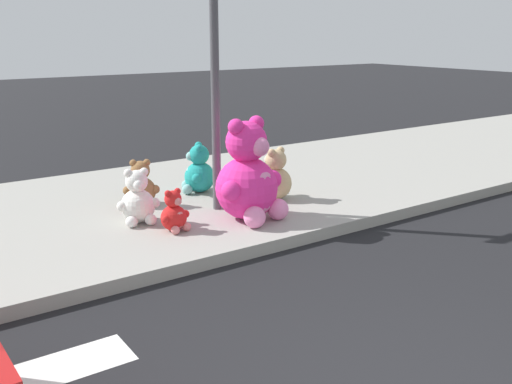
{
  "coord_description": "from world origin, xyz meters",
  "views": [
    {
      "loc": [
        -2.72,
        -1.9,
        2.42
      ],
      "look_at": [
        1.07,
        3.6,
        0.55
      ],
      "focal_mm": 40.63,
      "sensor_mm": 36.0,
      "label": 1
    }
  ],
  "objects_px": {
    "sign_pole": "(215,78)",
    "plush_teal": "(198,173)",
    "plush_white": "(138,201)",
    "plush_pink_large": "(249,179)",
    "plush_yellow": "(243,178)",
    "plush_tan": "(275,178)",
    "plush_red": "(174,214)",
    "plush_brown": "(141,187)"
  },
  "relations": [
    {
      "from": "plush_red",
      "to": "plush_teal",
      "type": "xyz_separation_m",
      "value": [
        1.06,
        1.33,
        0.09
      ]
    },
    {
      "from": "plush_yellow",
      "to": "plush_white",
      "type": "bearing_deg",
      "value": -166.59
    },
    {
      "from": "sign_pole",
      "to": "plush_brown",
      "type": "xyz_separation_m",
      "value": [
        -0.76,
        0.7,
        -1.45
      ]
    },
    {
      "from": "plush_white",
      "to": "plush_red",
      "type": "distance_m",
      "value": 0.57
    },
    {
      "from": "sign_pole",
      "to": "plush_teal",
      "type": "bearing_deg",
      "value": 77.16
    },
    {
      "from": "sign_pole",
      "to": "plush_white",
      "type": "height_order",
      "value": "sign_pole"
    },
    {
      "from": "plush_yellow",
      "to": "plush_tan",
      "type": "height_order",
      "value": "plush_tan"
    },
    {
      "from": "plush_teal",
      "to": "plush_brown",
      "type": "height_order",
      "value": "plush_teal"
    },
    {
      "from": "plush_brown",
      "to": "sign_pole",
      "type": "bearing_deg",
      "value": -42.8
    },
    {
      "from": "plush_yellow",
      "to": "plush_brown",
      "type": "bearing_deg",
      "value": 171.5
    },
    {
      "from": "plush_pink_large",
      "to": "plush_tan",
      "type": "distance_m",
      "value": 0.99
    },
    {
      "from": "plush_red",
      "to": "plush_teal",
      "type": "relative_size",
      "value": 0.7
    },
    {
      "from": "plush_teal",
      "to": "plush_brown",
      "type": "distance_m",
      "value": 0.97
    },
    {
      "from": "plush_tan",
      "to": "plush_white",
      "type": "bearing_deg",
      "value": 177.52
    },
    {
      "from": "plush_pink_large",
      "to": "plush_teal",
      "type": "xyz_separation_m",
      "value": [
        0.09,
        1.45,
        -0.22
      ]
    },
    {
      "from": "sign_pole",
      "to": "plush_yellow",
      "type": "distance_m",
      "value": 1.72
    },
    {
      "from": "sign_pole",
      "to": "plush_red",
      "type": "relative_size",
      "value": 6.37
    },
    {
      "from": "plush_teal",
      "to": "plush_white",
      "type": "bearing_deg",
      "value": -147.46
    },
    {
      "from": "plush_teal",
      "to": "plush_brown",
      "type": "bearing_deg",
      "value": -170.18
    },
    {
      "from": "plush_tan",
      "to": "plush_red",
      "type": "relative_size",
      "value": 1.45
    },
    {
      "from": "plush_yellow",
      "to": "plush_brown",
      "type": "xyz_separation_m",
      "value": [
        -1.48,
        0.22,
        0.04
      ]
    },
    {
      "from": "plush_yellow",
      "to": "plush_red",
      "type": "distance_m",
      "value": 1.85
    },
    {
      "from": "plush_white",
      "to": "plush_brown",
      "type": "xyz_separation_m",
      "value": [
        0.33,
        0.65,
        -0.02
      ]
    },
    {
      "from": "plush_red",
      "to": "plush_yellow",
      "type": "bearing_deg",
      "value": 30.83
    },
    {
      "from": "plush_white",
      "to": "plush_teal",
      "type": "height_order",
      "value": "plush_teal"
    },
    {
      "from": "plush_tan",
      "to": "plush_yellow",
      "type": "bearing_deg",
      "value": 108.92
    },
    {
      "from": "plush_yellow",
      "to": "plush_red",
      "type": "relative_size",
      "value": 1.04
    },
    {
      "from": "plush_pink_large",
      "to": "plush_white",
      "type": "xyz_separation_m",
      "value": [
        -1.2,
        0.63,
        -0.24
      ]
    },
    {
      "from": "plush_tan",
      "to": "plush_brown",
      "type": "distance_m",
      "value": 1.82
    },
    {
      "from": "sign_pole",
      "to": "plush_brown",
      "type": "height_order",
      "value": "sign_pole"
    },
    {
      "from": "plush_yellow",
      "to": "plush_tan",
      "type": "xyz_separation_m",
      "value": [
        0.18,
        -0.52,
        0.08
      ]
    },
    {
      "from": "sign_pole",
      "to": "plush_pink_large",
      "type": "xyz_separation_m",
      "value": [
        0.11,
        -0.59,
        -1.19
      ]
    },
    {
      "from": "sign_pole",
      "to": "plush_yellow",
      "type": "bearing_deg",
      "value": 33.46
    },
    {
      "from": "plush_yellow",
      "to": "plush_teal",
      "type": "bearing_deg",
      "value": 143.78
    },
    {
      "from": "plush_red",
      "to": "plush_brown",
      "type": "relative_size",
      "value": 0.8
    },
    {
      "from": "sign_pole",
      "to": "plush_pink_large",
      "type": "bearing_deg",
      "value": -79.57
    },
    {
      "from": "plush_yellow",
      "to": "plush_tan",
      "type": "distance_m",
      "value": 0.55
    },
    {
      "from": "plush_tan",
      "to": "sign_pole",
      "type": "bearing_deg",
      "value": 177.56
    },
    {
      "from": "sign_pole",
      "to": "plush_pink_large",
      "type": "relative_size",
      "value": 2.52
    },
    {
      "from": "sign_pole",
      "to": "plush_red",
      "type": "xyz_separation_m",
      "value": [
        -0.86,
        -0.47,
        -1.5
      ]
    },
    {
      "from": "plush_pink_large",
      "to": "plush_white",
      "type": "bearing_deg",
      "value": 152.05
    },
    {
      "from": "plush_white",
      "to": "plush_tan",
      "type": "height_order",
      "value": "plush_tan"
    }
  ]
}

